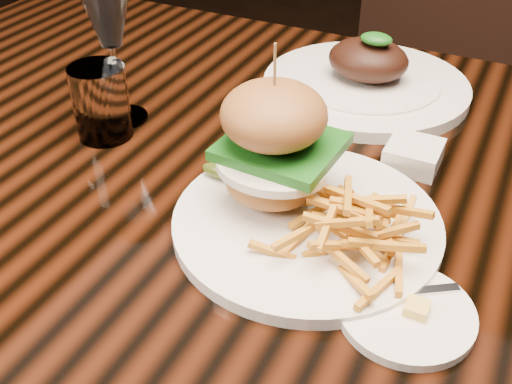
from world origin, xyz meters
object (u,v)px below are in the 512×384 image
at_px(burger_plate, 300,187).
at_px(wine_glass, 107,15).
at_px(dining_table, 306,220).
at_px(far_dish, 366,80).
at_px(chair_far, 425,62).

xyz_separation_m(burger_plate, wine_glass, (-0.32, 0.11, 0.10)).
xyz_separation_m(dining_table, far_dish, (-0.01, 0.25, 0.10)).
distance_m(wine_glass, far_dish, 0.39).
bearing_deg(wine_glass, far_dish, 39.46).
bearing_deg(burger_plate, far_dish, 111.11).
distance_m(burger_plate, far_dish, 0.35).
bearing_deg(dining_table, wine_glass, 177.83).
distance_m(dining_table, far_dish, 0.27).
bearing_deg(wine_glass, chair_far, 73.30).
relative_size(wine_glass, far_dish, 0.65).
relative_size(burger_plate, chair_far, 0.31).
xyz_separation_m(dining_table, burger_plate, (0.03, -0.10, 0.13)).
distance_m(burger_plate, wine_glass, 0.35).
height_order(dining_table, far_dish, far_dish).
bearing_deg(dining_table, chair_far, 91.91).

